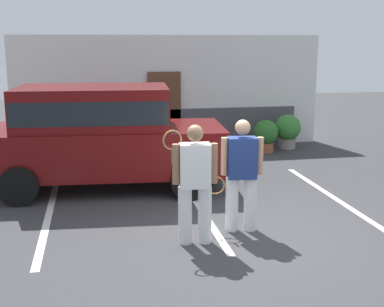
% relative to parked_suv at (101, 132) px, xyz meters
% --- Properties ---
extents(ground_plane, '(40.00, 40.00, 0.00)m').
position_rel_parked_suv_xyz_m(ground_plane, '(1.97, -3.02, -1.15)').
color(ground_plane, '#38383A').
extents(parking_stripe_0, '(0.12, 4.40, 0.01)m').
position_rel_parked_suv_xyz_m(parking_stripe_0, '(-0.96, -1.52, -1.14)').
color(parking_stripe_0, silver).
rests_on(parking_stripe_0, ground_plane).
extents(parking_stripe_1, '(0.12, 4.40, 0.01)m').
position_rel_parked_suv_xyz_m(parking_stripe_1, '(1.66, -1.52, -1.14)').
color(parking_stripe_1, silver).
rests_on(parking_stripe_1, ground_plane).
extents(parking_stripe_2, '(0.12, 4.40, 0.01)m').
position_rel_parked_suv_xyz_m(parking_stripe_2, '(4.28, -1.52, -1.14)').
color(parking_stripe_2, silver).
rests_on(parking_stripe_2, ground_plane).
extents(house_frontage, '(8.50, 0.40, 3.07)m').
position_rel_parked_suv_xyz_m(house_frontage, '(1.96, 3.86, 0.30)').
color(house_frontage, white).
rests_on(house_frontage, ground_plane).
extents(parked_suv, '(4.74, 2.46, 2.05)m').
position_rel_parked_suv_xyz_m(parked_suv, '(0.00, 0.00, 0.00)').
color(parked_suv, '#590C0C').
rests_on(parked_suv, ground_plane).
extents(tennis_player_man, '(0.79, 0.31, 1.76)m').
position_rel_parked_suv_xyz_m(tennis_player_man, '(1.25, -3.14, -0.22)').
color(tennis_player_man, white).
rests_on(tennis_player_man, ground_plane).
extents(tennis_player_woman, '(0.90, 0.32, 1.76)m').
position_rel_parked_suv_xyz_m(tennis_player_woman, '(2.06, -2.78, -0.24)').
color(tennis_player_woman, white).
rests_on(tennis_player_woman, ground_plane).
extents(potted_plant_by_porch, '(0.66, 0.66, 0.87)m').
position_rel_parked_suv_xyz_m(potted_plant_by_porch, '(4.34, 2.61, -0.66)').
color(potted_plant_by_porch, '#9E5638').
rests_on(potted_plant_by_porch, ground_plane).
extents(potted_plant_secondary, '(0.72, 0.72, 0.94)m').
position_rel_parked_suv_xyz_m(potted_plant_secondary, '(5.09, 2.95, -0.62)').
color(potted_plant_secondary, gray).
rests_on(potted_plant_secondary, ground_plane).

